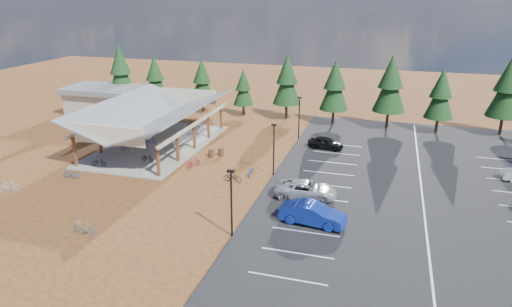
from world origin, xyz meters
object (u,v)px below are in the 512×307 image
bike_9 (8,186)px  bike_13 (84,228)px  trash_bin_0 (211,153)px  car_1 (313,214)px  bike_0 (98,162)px  bike_pavilion (155,113)px  bike_15 (194,162)px  lamp_post_2 (299,115)px  car_2 (306,189)px  bike_5 (176,146)px  bike_16 (233,177)px  car_4 (326,143)px  bike_10 (71,174)px  bike_6 (194,134)px  lamp_post_1 (274,146)px  outbuilding (106,100)px  trash_bin_1 (221,152)px  lamp_post_0 (231,198)px  bike_2 (149,140)px  bike_14 (251,171)px  bike_4 (147,158)px  bike_1 (126,147)px  bike_3 (155,125)px  bike_7 (193,125)px

bike_9 → bike_13: 11.95m
trash_bin_0 → car_1: (12.89, -11.71, 0.41)m
car_1 → bike_0: bearing=82.3°
bike_pavilion → trash_bin_0: bike_pavilion is taller
bike_15 → lamp_post_2: bearing=-98.4°
car_2 → lamp_post_2: bearing=9.0°
bike_0 → bike_9: (-3.97, -7.53, 0.04)m
bike_5 → car_1: bearing=-109.7°
bike_16 → car_2: (7.11, -1.46, 0.30)m
car_4 → bike_10: bearing=132.9°
bike_6 → car_1: car_1 is taller
lamp_post_1 → car_1: size_ratio=1.03×
outbuilding → car_1: outbuilding is taller
lamp_post_1 → trash_bin_1: size_ratio=5.71×
lamp_post_0 → trash_bin_0: size_ratio=5.71×
bike_6 → bike_2: bearing=133.3°
bike_14 → car_1: 10.83m
trash_bin_1 → bike_0: size_ratio=0.59×
bike_4 → bike_6: bike_4 is taller
bike_10 → car_2: 22.12m
trash_bin_1 → bike_2: 9.49m
bike_6 → bike_13: bearing=-174.9°
bike_2 → bike_15: bearing=-126.1°
bike_10 → bike_5: bearing=145.5°
bike_1 → bike_3: size_ratio=1.20×
bike_7 → bike_5: bearing=-171.7°
bike_1 → bike_4: size_ratio=1.11×
bike_3 → bike_13: size_ratio=0.83×
bike_6 → lamp_post_0: bearing=-149.1°
bike_5 → car_4: 16.70m
bike_4 → bike_13: bearing=-151.6°
bike_7 → bike_1: bearing=159.8°
bike_10 → trash_bin_0: bearing=127.0°
bike_1 → bike_9: 12.81m
trash_bin_0 → bike_14: bearing=-33.6°
bike_pavilion → car_2: 21.16m
bike_6 → bike_13: 23.75m
bike_6 → lamp_post_2: bearing=-74.8°
bike_2 → bike_16: size_ratio=0.90×
bike_4 → bike_1: bearing=77.8°
lamp_post_0 → car_2: lamp_post_0 is taller
lamp_post_0 → bike_2: (-16.13, 17.18, -2.45)m
outbuilding → bike_16: (25.76, -18.61, -1.56)m
bike_13 → bike_10: bearing=-138.1°
lamp_post_2 → car_1: (5.24, -20.60, -2.11)m
bike_15 → lamp_post_1: bearing=-153.4°
bike_7 → bike_2: bearing=157.6°
bike_pavilion → bike_10: (-3.15, -11.12, -3.39)m
bike_13 → car_4: 27.89m
bike_1 → bike_2: 3.59m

